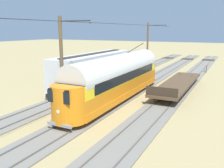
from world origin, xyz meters
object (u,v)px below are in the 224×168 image
at_px(boxcar_adjacent, 94,70).
at_px(catenary_pole_mid_near, 62,62).
at_px(catenary_pole_foreground, 148,47).
at_px(switch_stand, 206,68).
at_px(track_end_bumper, 137,69).
at_px(vintage_streetcar, 118,76).
at_px(flatcar_far_siding, 178,84).

height_order(boxcar_adjacent, catenary_pole_mid_near, catenary_pole_mid_near).
xyz_separation_m(boxcar_adjacent, catenary_pole_foreground, (-1.69, -13.65, 1.83)).
bearing_deg(switch_stand, track_end_bumper, 17.23).
distance_m(boxcar_adjacent, switch_stand, 19.59).
height_order(vintage_streetcar, track_end_bumper, vintage_streetcar).
distance_m(flatcar_far_siding, track_end_bumper, 13.81).
distance_m(vintage_streetcar, switch_stand, 20.59).
bearing_deg(catenary_pole_foreground, vintage_streetcar, 99.27).
distance_m(vintage_streetcar, catenary_pole_mid_near, 5.72).
relative_size(boxcar_adjacent, track_end_bumper, 7.37).
relative_size(flatcar_far_siding, track_end_bumper, 7.46).
height_order(vintage_streetcar, switch_stand, vintage_streetcar).
bearing_deg(vintage_streetcar, catenary_pole_foreground, -80.73).
bearing_deg(switch_stand, catenary_pole_mid_near, 70.66).
height_order(boxcar_adjacent, track_end_bumper, boxcar_adjacent).
xyz_separation_m(boxcar_adjacent, catenary_pole_mid_near, (-1.69, 7.77, 1.83)).
xyz_separation_m(catenary_pole_foreground, catenary_pole_mid_near, (0.00, 21.42, 0.00)).
bearing_deg(flatcar_far_siding, switch_stand, -95.92).
bearing_deg(vintage_streetcar, boxcar_adjacent, -34.64).
height_order(flatcar_far_siding, catenary_pole_foreground, catenary_pole_foreground).
bearing_deg(track_end_bumper, switch_stand, -162.77).
distance_m(flatcar_far_siding, switch_stand, 13.86).
xyz_separation_m(boxcar_adjacent, flatcar_far_siding, (-8.83, -2.84, -1.31)).
relative_size(catenary_pole_foreground, track_end_bumper, 4.25).
distance_m(vintage_streetcar, boxcar_adjacent, 5.37).
bearing_deg(vintage_streetcar, catenary_pole_mid_near, 60.00).
distance_m(vintage_streetcar, catenary_pole_foreground, 17.01).
xyz_separation_m(vintage_streetcar, switch_stand, (-5.84, -19.68, -1.56)).
height_order(flatcar_far_siding, catenary_pole_mid_near, catenary_pole_mid_near).
xyz_separation_m(vintage_streetcar, catenary_pole_foreground, (2.73, -16.70, 1.73)).
distance_m(catenary_pole_mid_near, track_end_bumper, 21.59).
relative_size(vintage_streetcar, track_end_bumper, 9.86).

